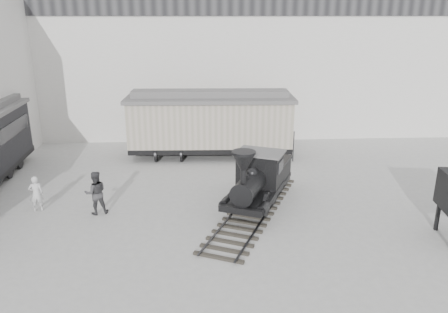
{
  "coord_description": "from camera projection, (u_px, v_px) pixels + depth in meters",
  "views": [
    {
      "loc": [
        -0.62,
        -14.43,
        8.03
      ],
      "look_at": [
        0.41,
        4.14,
        2.0
      ],
      "focal_mm": 35.0,
      "sensor_mm": 36.0,
      "label": 1
    }
  ],
  "objects": [
    {
      "name": "locomotive",
      "position": [
        258.0,
        182.0,
        18.97
      ],
      "size": [
        5.15,
        8.6,
        3.03
      ],
      "rotation": [
        0.0,
        0.0,
        -0.41
      ],
      "color": "black",
      "rests_on": "ground"
    },
    {
      "name": "visitor_b",
      "position": [
        96.0,
        193.0,
        18.28
      ],
      "size": [
        1.08,
        0.95,
        1.89
      ],
      "primitive_type": "imported",
      "rotation": [
        0.0,
        0.0,
        3.44
      ],
      "color": "#39393B",
      "rests_on": "ground"
    },
    {
      "name": "north_wall",
      "position": [
        209.0,
        55.0,
        28.73
      ],
      "size": [
        34.0,
        2.51,
        11.0
      ],
      "color": "silver",
      "rests_on": "ground"
    },
    {
      "name": "boxcar",
      "position": [
        210.0,
        122.0,
        25.53
      ],
      "size": [
        9.76,
        3.33,
        3.96
      ],
      "rotation": [
        0.0,
        0.0,
        -0.03
      ],
      "color": "black",
      "rests_on": "ground"
    },
    {
      "name": "ground",
      "position": [
        219.0,
        242.0,
        16.21
      ],
      "size": [
        90.0,
        90.0,
        0.0
      ],
      "primitive_type": "plane",
      "color": "#9E9E9B"
    },
    {
      "name": "visitor_a",
      "position": [
        36.0,
        194.0,
        18.56
      ],
      "size": [
        0.66,
        0.51,
        1.59
      ],
      "primitive_type": "imported",
      "rotation": [
        0.0,
        0.0,
        3.39
      ],
      "color": "silver",
      "rests_on": "ground"
    }
  ]
}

